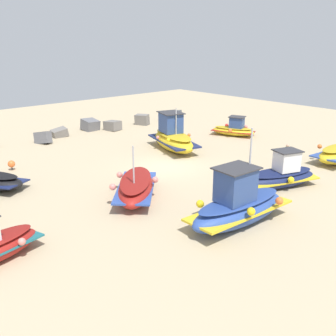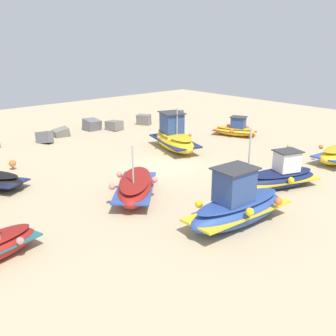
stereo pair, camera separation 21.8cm
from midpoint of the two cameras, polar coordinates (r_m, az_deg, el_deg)
ground_plane at (r=25.05m, az=-0.38°, el=0.24°), size 58.61×58.61×0.00m
fishing_boat_0 at (r=28.68m, az=0.53°, el=4.59°), size 3.46×5.67×3.26m
fishing_boat_1 at (r=17.29m, az=10.22°, el=-5.61°), size 5.59×2.66×4.42m
fishing_boat_4 at (r=33.65m, az=9.67°, el=5.75°), size 2.86×4.05×1.73m
fishing_boat_5 at (r=19.99m, az=-5.17°, el=-2.86°), size 4.61×4.69×3.05m
fishing_boat_7 at (r=22.32m, az=16.39°, el=-1.05°), size 4.78×3.01×2.17m
person_walking at (r=25.51m, az=17.18°, el=1.94°), size 0.32×0.32×1.64m
breakwater_rocks at (r=34.36m, az=-13.97°, el=5.54°), size 25.16×3.16×1.26m
mooring_buoy_0 at (r=26.23m, az=-22.68°, el=0.56°), size 0.46×0.46×0.65m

